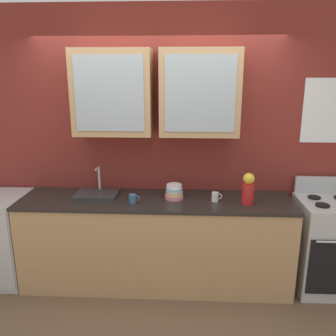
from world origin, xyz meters
The scene contains 9 objects.
ground_plane centered at (0.00, 0.00, 0.00)m, with size 10.00×10.00×0.00m, color brown.
back_wall_unit centered at (0.01, 0.32, 1.54)m, with size 4.86×0.45×2.81m.
counter centered at (0.00, 0.00, 0.47)m, with size 2.72×0.65×0.93m.
stove_range centered at (1.73, 0.00, 0.47)m, with size 0.60×0.62×1.11m.
sink_faucet centered at (-0.61, 0.08, 0.95)m, with size 0.43×0.32×0.28m.
bowl_stack centered at (0.18, 0.03, 1.00)m, with size 0.18×0.18×0.15m.
vase centered at (0.89, -0.09, 1.08)m, with size 0.12×0.12×0.31m.
cup_near_sink centered at (-0.21, -0.10, 0.97)m, with size 0.10×0.07×0.08m.
cup_near_bowls centered at (0.59, -0.03, 0.98)m, with size 0.10×0.07×0.09m.
Camera 1 is at (0.29, -3.22, 2.12)m, focal length 36.82 mm.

